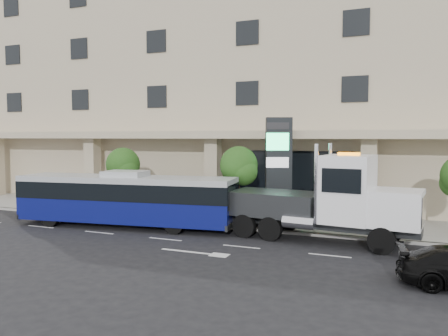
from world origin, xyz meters
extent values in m
plane|color=black|center=(0.00, 0.00, 0.00)|extent=(120.00, 120.00, 0.00)
cube|color=gray|center=(0.00, 5.00, 0.07)|extent=(120.00, 6.00, 0.15)
cube|color=gray|center=(0.00, 2.00, 0.07)|extent=(120.00, 0.30, 0.15)
cube|color=#B9AC8B|center=(0.00, 15.50, 10.00)|extent=(60.00, 15.00, 20.00)
cube|color=#B9AC8B|center=(0.00, 6.80, 5.20)|extent=(60.00, 2.80, 0.50)
cube|color=black|center=(0.00, 7.97, 2.15)|extent=(8.00, 0.12, 4.00)
cube|color=#B9AC8B|center=(-15.00, 6.80, 2.60)|extent=(0.90, 0.90, 4.90)
cube|color=#B9AC8B|center=(-5.00, 6.80, 2.60)|extent=(0.90, 0.90, 4.90)
cube|color=#B9AC8B|center=(5.00, 6.80, 2.60)|extent=(0.90, 0.90, 4.90)
cylinder|color=#422B19|center=(-10.00, 3.60, 1.55)|extent=(0.14, 0.14, 2.80)
sphere|color=#134315|center=(-10.00, 3.60, 3.27)|extent=(2.20, 2.20, 2.20)
sphere|color=#134315|center=(-9.65, 3.40, 2.95)|extent=(1.65, 1.65, 1.65)
sphere|color=#134315|center=(-10.30, 3.80, 2.87)|extent=(1.54, 1.54, 1.54)
cylinder|color=#422B19|center=(-2.00, 3.60, 1.62)|extent=(0.14, 0.14, 2.94)
sphere|color=#134315|center=(-2.00, 3.60, 3.43)|extent=(2.20, 2.20, 2.20)
sphere|color=#134315|center=(-1.65, 3.40, 3.09)|extent=(1.65, 1.65, 1.65)
sphere|color=#134315|center=(-2.30, 3.80, 3.01)|extent=(1.54, 1.54, 1.54)
cylinder|color=black|center=(-11.56, -1.24, 0.52)|extent=(1.07, 0.44, 1.04)
cylinder|color=black|center=(-11.82, 0.92, 0.52)|extent=(1.07, 0.44, 1.04)
cylinder|color=black|center=(-4.15, -0.33, 0.52)|extent=(1.07, 0.44, 1.04)
cylinder|color=black|center=(-4.41, 1.83, 0.52)|extent=(1.07, 0.44, 1.04)
cube|color=#0C125E|center=(-7.57, 0.35, 0.98)|extent=(12.66, 4.09, 1.24)
cube|color=black|center=(-7.57, 0.35, 2.07)|extent=(12.67, 4.13, 0.93)
cube|color=#B4B8BD|center=(-7.57, 0.35, 2.70)|extent=(12.66, 4.09, 0.31)
cube|color=#B4B8BD|center=(-7.57, 0.35, 3.01)|extent=(2.47, 1.93, 0.31)
cube|color=#2D3033|center=(-13.70, -0.41, 0.47)|extent=(0.46, 2.59, 0.31)
cube|color=#2D3033|center=(-1.45, 1.10, 0.47)|extent=(0.46, 2.59, 0.31)
cube|color=#2D3033|center=(3.12, 1.02, 0.86)|extent=(9.24, 2.16, 0.43)
cube|color=white|center=(6.61, 0.61, 1.89)|extent=(2.44, 2.72, 1.62)
cube|color=silver|center=(7.68, 0.48, 1.89)|extent=(0.33, 2.15, 1.30)
cube|color=white|center=(4.46, 0.86, 2.65)|extent=(2.46, 2.94, 3.13)
cube|color=black|center=(5.48, 0.74, 3.13)|extent=(0.38, 2.37, 1.30)
cylinder|color=silver|center=(3.14, -0.18, 2.92)|extent=(0.22, 0.22, 3.67)
cylinder|color=silver|center=(3.42, 2.18, 2.92)|extent=(0.22, 0.22, 3.67)
cube|color=#2D3033|center=(0.82, 1.29, 1.67)|extent=(4.81, 3.11, 1.19)
cube|color=#2D3033|center=(-1.76, 1.60, 1.03)|extent=(1.75, 0.50, 0.24)
cube|color=#2D3033|center=(-2.40, 1.68, 0.59)|extent=(0.50, 1.96, 0.19)
cube|color=orange|center=(4.46, 0.86, 4.26)|extent=(1.01, 0.49, 0.15)
cylinder|color=black|center=(6.04, -0.47, 0.59)|extent=(1.22, 0.48, 1.19)
cylinder|color=black|center=(6.31, 1.78, 0.59)|extent=(1.22, 0.48, 1.19)
cylinder|color=black|center=(0.90, 0.14, 0.59)|extent=(1.22, 0.48, 1.19)
cylinder|color=black|center=(1.17, 2.39, 0.59)|extent=(1.22, 0.48, 1.19)
cylinder|color=black|center=(-0.50, 0.31, 0.59)|extent=(1.22, 0.48, 1.19)
cylinder|color=black|center=(-0.23, 2.56, 0.59)|extent=(1.22, 0.48, 1.19)
cube|color=black|center=(0.07, 4.77, 3.17)|extent=(1.58, 1.09, 6.05)
cube|color=#28F18B|center=(0.07, 4.49, 4.79)|extent=(1.22, 0.60, 1.01)
cube|color=silver|center=(0.07, 4.49, 3.58)|extent=(1.22, 0.60, 0.60)
cube|color=#262628|center=(0.07, 4.49, 5.69)|extent=(1.22, 0.60, 0.40)
camera|label=1|loc=(6.64, -20.16, 5.06)|focal=35.00mm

